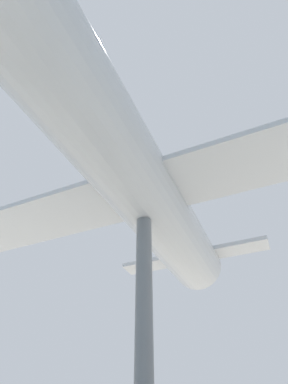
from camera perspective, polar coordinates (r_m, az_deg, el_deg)
name	(u,v)px	position (r m, az deg, el deg)	size (l,w,h in m)	color
support_pylon_central	(144,347)	(7.62, 0.00, -27.41)	(0.44, 0.44, 6.75)	slate
suspended_airplane	(141,188)	(9.39, -0.51, 0.77)	(20.62, 13.71, 3.54)	#B2B7BC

